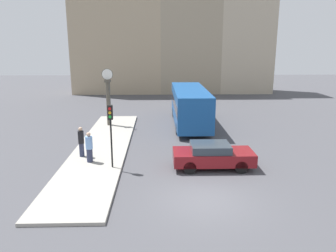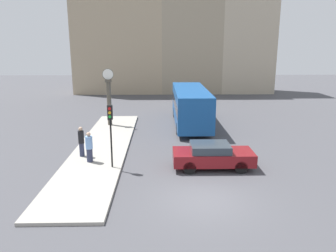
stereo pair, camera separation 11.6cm
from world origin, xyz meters
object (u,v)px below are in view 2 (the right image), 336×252
at_px(street_clock, 109,98).
at_px(pedestrian_blue_stripe, 89,147).
at_px(sedan_car, 212,155).
at_px(bus_distant, 190,105).
at_px(traffic_light_near, 110,123).
at_px(pedestrian_black_jacket, 81,141).

distance_m(street_clock, pedestrian_blue_stripe, 8.83).
bearing_deg(pedestrian_blue_stripe, sedan_car, -5.90).
xyz_separation_m(bus_distant, street_clock, (-6.63, -0.48, 0.64)).
height_order(traffic_light_near, pedestrian_black_jacket, traffic_light_near).
relative_size(street_clock, pedestrian_blue_stripe, 2.66).
distance_m(bus_distant, pedestrian_blue_stripe, 11.26).
relative_size(street_clock, pedestrian_black_jacket, 2.57).
distance_m(pedestrian_blue_stripe, pedestrian_black_jacket, 1.16).
distance_m(sedan_car, street_clock, 11.82).
relative_size(pedestrian_blue_stripe, pedestrian_black_jacket, 0.96).
height_order(bus_distant, pedestrian_black_jacket, bus_distant).
distance_m(traffic_light_near, street_clock, 9.71).
xyz_separation_m(sedan_car, bus_distant, (-0.32, 9.90, 1.00)).
distance_m(sedan_car, traffic_light_near, 5.72).
bearing_deg(sedan_car, pedestrian_blue_stripe, 174.10).
bearing_deg(traffic_light_near, pedestrian_black_jacket, 138.09).
relative_size(sedan_car, pedestrian_blue_stripe, 2.53).
bearing_deg(street_clock, sedan_car, -53.59).
distance_m(bus_distant, pedestrian_black_jacket, 10.91).
xyz_separation_m(street_clock, pedestrian_blue_stripe, (0.17, -8.72, -1.35)).
xyz_separation_m(bus_distant, pedestrian_black_jacket, (-7.11, -8.25, -0.67)).
relative_size(sedan_car, street_clock, 0.95).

